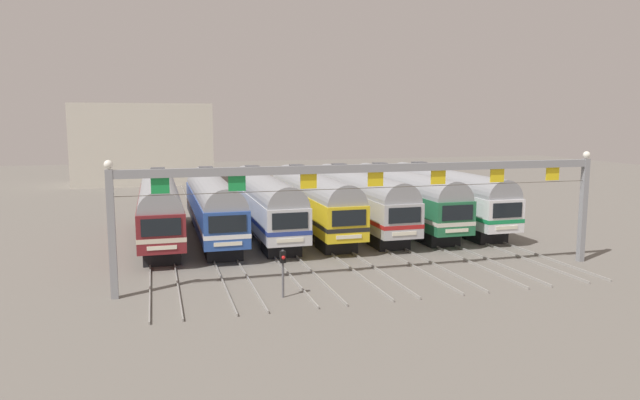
% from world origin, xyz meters
% --- Properties ---
extents(ground_plane, '(160.00, 160.00, 0.00)m').
position_xyz_m(ground_plane, '(0.00, 0.00, 0.00)').
color(ground_plane, slate).
extents(track_bed, '(24.62, 70.00, 0.15)m').
position_xyz_m(track_bed, '(-0.00, 17.00, 0.07)').
color(track_bed, gray).
rests_on(track_bed, ground).
extents(commuter_train_maroon, '(2.88, 18.06, 5.05)m').
position_xyz_m(commuter_train_maroon, '(-11.56, -0.00, 2.69)').
color(commuter_train_maroon, maroon).
rests_on(commuter_train_maroon, ground).
extents(commuter_train_blue, '(2.88, 18.06, 5.05)m').
position_xyz_m(commuter_train_blue, '(-7.70, -0.00, 2.69)').
color(commuter_train_blue, '#284C9E').
rests_on(commuter_train_blue, ground).
extents(commuter_train_silver, '(2.88, 18.06, 5.05)m').
position_xyz_m(commuter_train_silver, '(-3.85, -0.00, 2.69)').
color(commuter_train_silver, silver).
rests_on(commuter_train_silver, ground).
extents(commuter_train_yellow, '(2.88, 18.06, 5.05)m').
position_xyz_m(commuter_train_yellow, '(0.00, -0.00, 2.69)').
color(commuter_train_yellow, gold).
rests_on(commuter_train_yellow, ground).
extents(commuter_train_stainless, '(2.88, 18.06, 5.05)m').
position_xyz_m(commuter_train_stainless, '(3.85, -0.00, 2.69)').
color(commuter_train_stainless, '#B2B5BA').
rests_on(commuter_train_stainless, ground).
extents(commuter_train_green, '(2.88, 18.06, 5.05)m').
position_xyz_m(commuter_train_green, '(7.70, -0.00, 2.69)').
color(commuter_train_green, '#236B42').
rests_on(commuter_train_green, ground).
extents(commuter_train_white, '(2.88, 18.06, 5.05)m').
position_xyz_m(commuter_train_white, '(11.56, -0.00, 2.69)').
color(commuter_train_white, white).
rests_on(commuter_train_white, ground).
extents(catenary_gantry, '(28.35, 0.44, 6.97)m').
position_xyz_m(catenary_gantry, '(0.00, -13.50, 5.41)').
color(catenary_gantry, gray).
rests_on(catenary_gantry, ground).
extents(yard_signal_mast, '(0.28, 0.35, 2.45)m').
position_xyz_m(yard_signal_mast, '(-5.78, -15.70, 1.72)').
color(yard_signal_mast, '#59595E').
rests_on(yard_signal_mast, ground).
extents(maintenance_building, '(18.28, 10.00, 11.00)m').
position_xyz_m(maintenance_building, '(-13.15, 41.24, 5.50)').
color(maintenance_building, beige).
rests_on(maintenance_building, ground).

